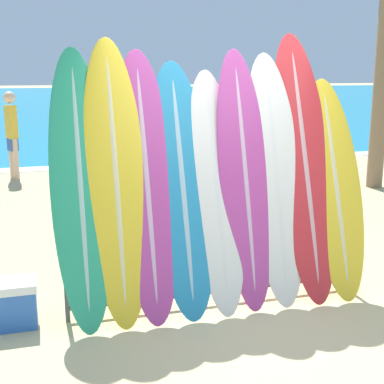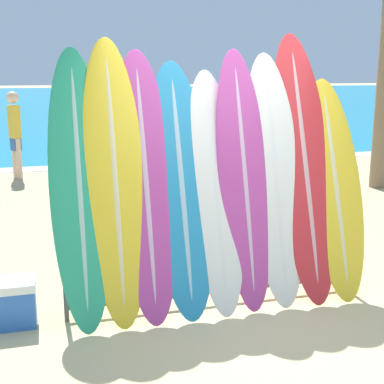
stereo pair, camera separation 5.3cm
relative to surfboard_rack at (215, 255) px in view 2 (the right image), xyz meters
name	(u,v)px [view 2 (the right image)]	position (x,y,z in m)	size (l,w,h in m)	color
ground_plane	(260,315)	(0.31, -0.34, -0.47)	(160.00, 160.00, 0.00)	tan
ocean_water	(67,100)	(0.31, 36.93, -0.47)	(120.00, 60.00, 0.01)	teal
surfboard_rack	(215,255)	(0.00, 0.00, 0.00)	(2.73, 0.04, 0.87)	#47474C
surfboard_slot_0	(79,186)	(-1.18, 0.08, 0.69)	(0.50, 0.87, 2.33)	#289E70
surfboard_slot_1	(115,179)	(-0.88, 0.09, 0.73)	(0.53, 0.88, 2.41)	yellow
surfboard_slot_2	(146,184)	(-0.61, 0.08, 0.68)	(0.52, 0.88, 2.31)	#B23D8E
surfboard_slot_3	(181,188)	(-0.30, 0.07, 0.63)	(0.56, 0.85, 2.21)	teal
surfboard_slot_4	(216,190)	(0.01, 0.05, 0.59)	(0.49, 0.81, 2.13)	silver
surfboard_slot_5	(244,178)	(0.28, 0.06, 0.69)	(0.49, 0.78, 2.33)	#B23D8E
surfboard_slot_6	(275,178)	(0.59, 0.06, 0.67)	(0.53, 0.78, 2.29)	silver
surfboard_slot_7	(304,166)	(0.90, 0.10, 0.77)	(0.57, 0.92, 2.48)	red
surfboard_slot_8	(335,188)	(1.20, 0.03, 0.55)	(0.55, 0.80, 2.05)	yellow
person_near_water	(174,146)	(0.57, 3.92, 0.46)	(0.29, 0.24, 1.71)	#846047
person_mid_beach	(15,132)	(-2.00, 6.67, 0.47)	(0.25, 0.29, 1.72)	beige
cooler_box	(3,304)	(-1.86, 0.05, -0.27)	(0.55, 0.31, 0.40)	#2D60B7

